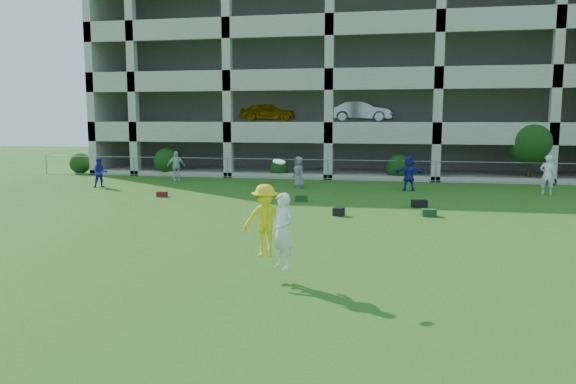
% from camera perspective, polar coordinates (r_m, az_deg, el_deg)
% --- Properties ---
extents(ground, '(100.00, 100.00, 0.00)m').
position_cam_1_polar(ground, '(13.92, -5.94, -7.23)').
color(ground, '#235114').
rests_on(ground, ground).
extents(bystander_a, '(0.93, 0.88, 1.51)m').
position_cam_1_polar(bystander_a, '(30.22, -18.55, 1.87)').
color(bystander_a, navy).
rests_on(bystander_a, ground).
extents(bystander_b, '(1.06, 0.85, 1.69)m').
position_cam_1_polar(bystander_b, '(32.16, -11.31, 2.59)').
color(bystander_b, silver).
rests_on(bystander_b, ground).
extents(bystander_c, '(0.88, 0.93, 1.60)m').
position_cam_1_polar(bystander_c, '(28.42, 1.10, 2.01)').
color(bystander_c, slate).
rests_on(bystander_c, ground).
extents(bystander_d, '(1.62, 0.65, 1.70)m').
position_cam_1_polar(bystander_d, '(28.03, 12.18, 1.87)').
color(bystander_d, navy).
rests_on(bystander_d, ground).
extents(bystander_e, '(0.75, 0.58, 1.84)m').
position_cam_1_polar(bystander_e, '(28.62, 24.86, 1.60)').
color(bystander_e, silver).
rests_on(bystander_e, ground).
extents(bag_green_c, '(0.54, 0.41, 0.26)m').
position_cam_1_polar(bag_green_c, '(20.97, 14.12, -2.04)').
color(bag_green_c, '#153B22').
rests_on(bag_green_c, ground).
extents(crate_d, '(0.44, 0.44, 0.30)m').
position_cam_1_polar(crate_d, '(20.51, 5.18, -2.00)').
color(crate_d, black).
rests_on(crate_d, ground).
extents(bag_black_e, '(0.65, 0.43, 0.30)m').
position_cam_1_polar(bag_black_e, '(22.92, 13.19, -1.16)').
color(bag_black_e, black).
rests_on(bag_black_e, ground).
extents(bag_red_f, '(0.48, 0.33, 0.24)m').
position_cam_1_polar(bag_red_f, '(25.93, -12.68, -0.22)').
color(bag_red_f, '#500D1C').
rests_on(bag_red_f, ground).
extents(bag_green_g, '(0.51, 0.32, 0.25)m').
position_cam_1_polar(bag_green_g, '(23.90, 1.37, -0.67)').
color(bag_green_g, '#173914').
rests_on(bag_green_g, ground).
extents(frisbee_contest, '(1.37, 1.09, 2.31)m').
position_cam_1_polar(frisbee_contest, '(12.21, -1.86, -3.18)').
color(frisbee_contest, yellow).
rests_on(frisbee_contest, ground).
extents(parking_garage, '(30.00, 14.00, 12.00)m').
position_cam_1_polar(parking_garage, '(40.82, 5.70, 10.99)').
color(parking_garage, '#9E998C').
rests_on(parking_garage, ground).
extents(fence, '(36.06, 0.06, 1.20)m').
position_cam_1_polar(fence, '(32.23, 4.07, 2.32)').
color(fence, gray).
rests_on(fence, ground).
extents(shrub_row, '(34.38, 2.52, 3.50)m').
position_cam_1_polar(shrub_row, '(32.62, 12.29, 3.81)').
color(shrub_row, '#163D11').
rests_on(shrub_row, ground).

